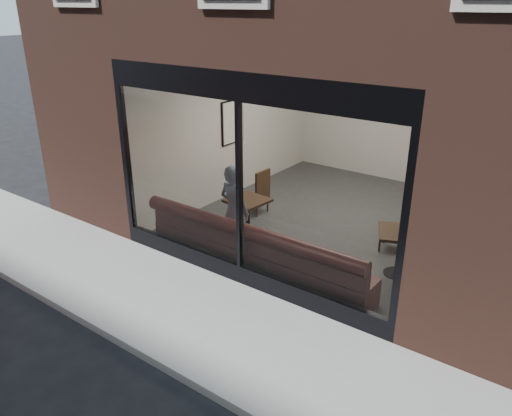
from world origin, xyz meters
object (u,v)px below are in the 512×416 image
Objects in this scene: cafe_table_right at (402,233)px; cafe_table_left at (248,200)px; person at (234,211)px; cafe_chair_right at (393,238)px; banquette at (256,259)px; cafe_chair_left at (255,202)px.

cafe_table_left is at bearing -173.15° from cafe_table_right.
person is 2.70m from cafe_table_right.
person reaches higher than cafe_chair_right.
banquette is 1.36m from cafe_table_left.
cafe_table_right is (2.74, 0.33, 0.00)m from cafe_table_left.
cafe_chair_right is at bearing 117.98° from cafe_table_right.
cafe_chair_left is (-3.32, 0.69, -0.50)m from cafe_table_right.
cafe_chair_right is (2.91, 0.07, 0.00)m from cafe_chair_left.
cafe_table_right is 1.57× the size of cafe_chair_left.
person is 0.69m from cafe_table_left.
cafe_chair_right is at bearing -176.30° from cafe_chair_left.
cafe_table_right is at bearing -153.51° from person.
cafe_table_right is 1.87× the size of cafe_chair_right.
cafe_chair_left is at bearing 119.66° from cafe_table_left.
banquette is 2.42m from cafe_chair_left.
cafe_table_left is 2.62m from cafe_chair_right.
cafe_table_left is (-0.22, 0.65, -0.07)m from person.
banquette is 0.91m from person.
cafe_chair_left is (-0.80, 1.67, -0.57)m from person.
cafe_chair_left reaches higher than cafe_chair_right.
banquette is 10.75× the size of cafe_chair_right.
cafe_table_right is at bearing 33.66° from banquette.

